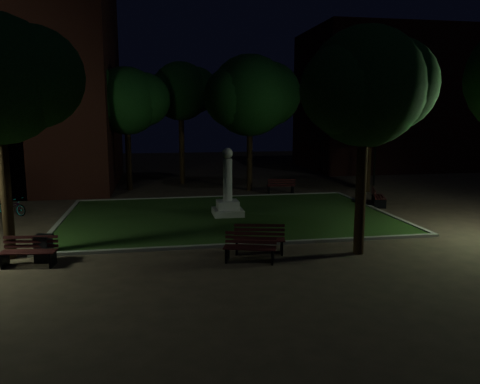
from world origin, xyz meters
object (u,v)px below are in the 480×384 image
object	(u,v)px
trash_bin	(43,248)
bicycle	(12,206)
bench_far_side	(281,186)
bench_near_left	(259,240)
bench_near_right	(250,248)
monument	(228,197)
bench_right_side	(378,197)
bench_west_near	(29,252)

from	to	relation	value
trash_bin	bicycle	distance (m)	8.47
bench_far_side	trash_bin	bearing A→B (deg)	51.44
bench_near_left	bench_far_side	world-z (taller)	bench_near_left
bench_near_right	bicycle	xyz separation A→B (m)	(-9.91, 9.04, -0.01)
monument	bench_near_right	size ratio (longest dim) A/B	1.75
bench_near_left	bench_right_side	size ratio (longest dim) A/B	1.03
bench_right_side	bench_far_side	size ratio (longest dim) A/B	1.05
monument	bench_far_side	bearing A→B (deg)	54.68
bench_far_side	bicycle	bearing A→B (deg)	20.20
monument	bench_west_near	distance (m)	9.59
monument	bench_right_side	distance (m)	8.39
bench_near_right	bicycle	distance (m)	13.41
trash_bin	bench_near_left	bearing A→B (deg)	-2.22
bench_near_right	trash_bin	size ratio (longest dim) A/B	2.04
bench_west_near	bench_near_left	bearing A→B (deg)	7.29
monument	bench_near_right	world-z (taller)	monument
monument	bicycle	bearing A→B (deg)	168.12
bench_near_left	trash_bin	xyz separation A→B (m)	(-7.25, 0.28, -0.01)
trash_bin	bench_west_near	bearing A→B (deg)	-132.41
bicycle	bench_right_side	bearing A→B (deg)	-62.56
bench_west_near	bench_right_side	bearing A→B (deg)	31.69
monument	bench_near_right	xyz separation A→B (m)	(-0.30, -6.89, -0.51)
bench_near_left	bench_west_near	xyz separation A→B (m)	(-7.60, -0.10, -0.02)
bench_right_side	bench_far_side	distance (m)	6.19
trash_bin	bicycle	bearing A→B (deg)	111.94
bench_right_side	trash_bin	size ratio (longest dim) A/B	2.05
monument	bench_near_right	bearing A→B (deg)	-92.49
bench_right_side	bicycle	size ratio (longest dim) A/B	1.11
bicycle	monument	bearing A→B (deg)	-71.75
monument	bench_west_near	xyz separation A→B (m)	(-7.39, -6.09, -0.51)
bench_near_left	bench_right_side	world-z (taller)	bench_near_left
bench_right_side	bench_west_near	bearing A→B (deg)	135.65
monument	bench_far_side	distance (m)	7.31
bench_near_left	trash_bin	world-z (taller)	bench_near_left
monument	trash_bin	size ratio (longest dim) A/B	3.57
monument	bench_right_side	world-z (taller)	monument
bench_far_side	bicycle	distance (m)	14.91
bench_near_left	bench_near_right	bearing A→B (deg)	-107.09
bench_right_side	bicycle	xyz separation A→B (m)	(-18.49, 0.87, -0.01)
bench_near_left	bench_west_near	distance (m)	7.61
bench_west_near	bicycle	xyz separation A→B (m)	(-2.81, 8.24, -0.01)
bench_near_right	bench_west_near	size ratio (longest dim) A/B	1.03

